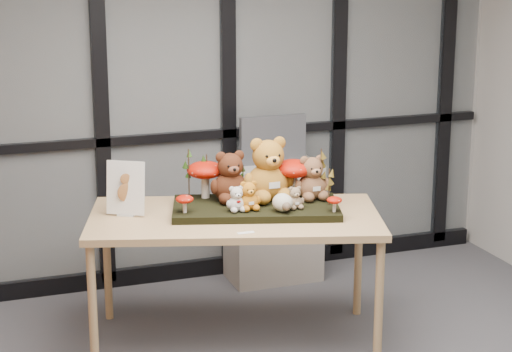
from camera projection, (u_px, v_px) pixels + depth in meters
name	position (u px, v px, depth m)	size (l,w,h in m)	color
room_shell	(304.00, 109.00, 4.02)	(5.00, 5.00, 5.00)	#AEABA4
glass_partition	(166.00, 85.00, 6.34)	(4.90, 0.06, 2.78)	#2D383F
display_table	(235.00, 225.00, 5.50)	(1.89, 1.32, 0.80)	tan
diorama_tray	(256.00, 208.00, 5.55)	(0.99, 0.49, 0.04)	black
bear_pooh_yellow	(268.00, 165.00, 5.60)	(0.33, 0.29, 0.43)	#B17423
bear_brown_medium	(230.00, 173.00, 5.59)	(0.26, 0.23, 0.34)	#492111
bear_tan_back	(312.00, 175.00, 5.63)	(0.23, 0.21, 0.30)	brown
bear_small_yellow	(249.00, 194.00, 5.42)	(0.15, 0.13, 0.19)	orange
bear_white_bow	(236.00, 197.00, 5.39)	(0.13, 0.12, 0.17)	silver
bear_beige_small	(295.00, 196.00, 5.45)	(0.11, 0.10, 0.15)	#8E7354
plush_cream_hedgehog	(282.00, 202.00, 5.39)	(0.09, 0.08, 0.12)	beige
mushroom_back_left	(205.00, 178.00, 5.66)	(0.23, 0.23, 0.25)	#A91305
mushroom_back_right	(293.00, 177.00, 5.66)	(0.24, 0.24, 0.26)	#A91305
mushroom_front_left	(185.00, 203.00, 5.37)	(0.10, 0.10, 0.12)	#A91305
mushroom_front_right	(334.00, 203.00, 5.39)	(0.09, 0.09, 0.10)	#A91305
sprig_green_far_left	(189.00, 174.00, 5.61)	(0.05, 0.05, 0.32)	#133E0E
sprig_green_mid_left	(207.00, 176.00, 5.67)	(0.05, 0.05, 0.27)	#133E0E
sprig_dry_far_right	(321.00, 174.00, 5.62)	(0.05, 0.05, 0.31)	brown
sprig_dry_mid_right	(329.00, 187.00, 5.51)	(0.05, 0.05, 0.22)	brown
sprig_green_centre	(243.00, 181.00, 5.70)	(0.05, 0.05, 0.20)	#133E0E
sign_holder	(126.00, 190.00, 5.43)	(0.22, 0.16, 0.33)	silver
label_card	(246.00, 233.00, 5.15)	(0.10, 0.03, 0.00)	white
cabinet	(273.00, 222.00, 6.61)	(0.64, 0.37, 0.86)	#9E968D
monitor	(273.00, 140.00, 6.48)	(0.48, 0.05, 0.34)	#484A50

